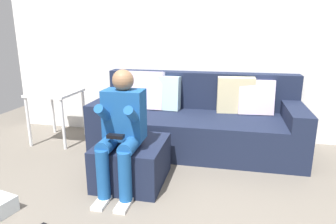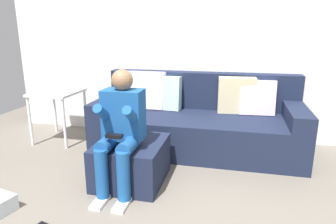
# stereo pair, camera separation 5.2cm
# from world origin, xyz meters

# --- Properties ---
(wall_back) EXTENTS (5.27, 0.10, 2.47)m
(wall_back) POSITION_xyz_m (0.00, 2.42, 1.24)
(wall_back) COLOR white
(wall_back) RESTS_ON ground_plane
(couch_sectional) EXTENTS (2.40, 0.99, 0.91)m
(couch_sectional) POSITION_xyz_m (0.05, 1.95, 0.33)
(couch_sectional) COLOR #192138
(couch_sectional) RESTS_ON ground_plane
(ottoman) EXTENTS (0.61, 0.67, 0.39)m
(ottoman) POSITION_xyz_m (-0.44, 0.95, 0.20)
(ottoman) COLOR #192138
(ottoman) RESTS_ON ground_plane
(person_seated) EXTENTS (0.35, 0.58, 1.08)m
(person_seated) POSITION_xyz_m (-0.47, 0.78, 0.60)
(person_seated) COLOR #194C8C
(person_seated) RESTS_ON ground_plane
(side_table) EXTENTS (0.53, 0.59, 0.65)m
(side_table) POSITION_xyz_m (-1.74, 1.81, 0.55)
(side_table) COLOR white
(side_table) RESTS_ON ground_plane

